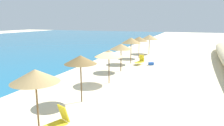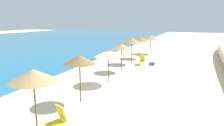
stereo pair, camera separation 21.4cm
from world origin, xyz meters
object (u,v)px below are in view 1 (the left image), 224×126
beach_umbrella_3 (80,60)px  beach_umbrella_5 (121,47)px  beach_umbrella_6 (131,40)px  beach_umbrella_7 (139,39)px  cooler_box (151,64)px  beach_umbrella_2 (35,76)px  lounge_chair_0 (140,61)px  beach_umbrella_4 (109,53)px  beach_umbrella_8 (149,37)px  lounge_chair_1 (55,122)px

beach_umbrella_3 → beach_umbrella_5: 8.33m
beach_umbrella_6 → beach_umbrella_7: (3.80, -0.01, -0.14)m
beach_umbrella_6 → beach_umbrella_7: bearing=-0.2°
cooler_box → beach_umbrella_6: bearing=86.3°
beach_umbrella_6 → beach_umbrella_3: bearing=-178.1°
beach_umbrella_2 → beach_umbrella_6: beach_umbrella_6 is taller
beach_umbrella_6 → beach_umbrella_5: bearing=-178.0°
lounge_chair_0 → beach_umbrella_4: bearing=99.1°
beach_umbrella_7 → cooler_box: beach_umbrella_7 is taller
beach_umbrella_6 → lounge_chair_0: 2.51m
beach_umbrella_6 → cooler_box: size_ratio=5.11×
beach_umbrella_4 → beach_umbrella_5: (4.13, 0.40, 0.04)m
beach_umbrella_4 → cooler_box: beach_umbrella_4 is taller
beach_umbrella_6 → beach_umbrella_8: bearing=-3.8°
beach_umbrella_7 → lounge_chair_1: size_ratio=1.76×
beach_umbrella_8 → cooler_box: size_ratio=4.82×
beach_umbrella_5 → beach_umbrella_6: bearing=2.0°
beach_umbrella_3 → lounge_chair_1: 4.21m
lounge_chair_0 → beach_umbrella_7: bearing=-60.6°
beach_umbrella_3 → lounge_chair_0: (12.05, -0.75, -2.15)m
lounge_chair_1 → beach_umbrella_5: bearing=-62.8°
beach_umbrella_5 → lounge_chair_1: bearing=-175.3°
beach_umbrella_3 → beach_umbrella_6: 12.33m
beach_umbrella_6 → beach_umbrella_7: size_ratio=1.06×
beach_umbrella_8 → lounge_chair_0: bearing=-175.7°
beach_umbrella_7 → lounge_chair_0: beach_umbrella_7 is taller
beach_umbrella_4 → cooler_box: 8.49m
beach_umbrella_5 → lounge_chair_0: size_ratio=1.98×
cooler_box → beach_umbrella_7: bearing=30.8°
beach_umbrella_5 → beach_umbrella_6: beach_umbrella_6 is taller
lounge_chair_1 → beach_umbrella_8: bearing=-66.1°
beach_umbrella_8 → lounge_chair_1: size_ratio=1.76×
beach_umbrella_6 → beach_umbrella_7: 3.81m
beach_umbrella_6 → beach_umbrella_4: bearing=-176.2°
beach_umbrella_4 → beach_umbrella_3: bearing=178.3°
beach_umbrella_5 → cooler_box: size_ratio=4.61×
beach_umbrella_7 → lounge_chair_1: beach_umbrella_7 is taller
beach_umbrella_2 → cooler_box: bearing=-7.5°
beach_umbrella_7 → beach_umbrella_3: bearing=-178.6°
beach_umbrella_3 → beach_umbrella_7: bearing=1.4°
beach_umbrella_4 → beach_umbrella_7: beach_umbrella_7 is taller
beach_umbrella_8 → lounge_chair_1: (-23.92, -0.57, -1.96)m
beach_umbrella_7 → cooler_box: 5.17m
beach_umbrella_4 → beach_umbrella_8: (16.14, 0.00, 0.09)m
beach_umbrella_7 → beach_umbrella_6: bearing=179.8°
beach_umbrella_5 → cooler_box: (3.85, -2.23, -2.24)m
beach_umbrella_2 → beach_umbrella_4: bearing=-1.8°
beach_umbrella_8 → lounge_chair_0: (-8.28, -0.63, -2.02)m
cooler_box → lounge_chair_0: bearing=95.7°
beach_umbrella_4 → beach_umbrella_5: bearing=5.5°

